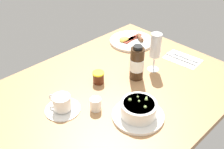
% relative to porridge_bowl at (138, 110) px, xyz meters
% --- Properties ---
extents(ground_plane, '(1.10, 0.84, 0.03)m').
position_rel_porridge_bowl_xyz_m(ground_plane, '(0.07, 0.19, -0.05)').
color(ground_plane, '#B27F51').
extents(porridge_bowl, '(0.20, 0.20, 0.08)m').
position_rel_porridge_bowl_xyz_m(porridge_bowl, '(0.00, 0.00, 0.00)').
color(porridge_bowl, white).
rests_on(porridge_bowl, ground_plane).
extents(cutlery_setting, '(0.14, 0.19, 0.01)m').
position_rel_porridge_bowl_xyz_m(cutlery_setting, '(0.49, 0.12, -0.03)').
color(cutlery_setting, white).
rests_on(cutlery_setting, ground_plane).
extents(coffee_cup, '(0.14, 0.14, 0.07)m').
position_rel_porridge_bowl_xyz_m(coffee_cup, '(-0.19, 0.24, -0.01)').
color(coffee_cup, white).
rests_on(coffee_cup, ground_plane).
extents(creamer_jug, '(0.05, 0.05, 0.06)m').
position_rel_porridge_bowl_xyz_m(creamer_jug, '(-0.09, 0.15, -0.01)').
color(creamer_jug, white).
rests_on(creamer_jug, ground_plane).
extents(wine_glass, '(0.06, 0.06, 0.19)m').
position_rel_porridge_bowl_xyz_m(wine_glass, '(0.30, 0.17, 0.09)').
color(wine_glass, white).
rests_on(wine_glass, ground_plane).
extents(jam_jar, '(0.05, 0.05, 0.06)m').
position_rel_porridge_bowl_xyz_m(jam_jar, '(0.04, 0.28, -0.01)').
color(jam_jar, '#4C2010').
rests_on(jam_jar, ground_plane).
extents(sauce_bottle_brown, '(0.07, 0.07, 0.17)m').
position_rel_porridge_bowl_xyz_m(sauce_bottle_brown, '(0.19, 0.18, 0.04)').
color(sauce_bottle_brown, '#382314').
rests_on(sauce_bottle_brown, ground_plane).
extents(breakfast_plate, '(0.25, 0.25, 0.04)m').
position_rel_porridge_bowl_xyz_m(breakfast_plate, '(0.44, 0.43, -0.03)').
color(breakfast_plate, white).
rests_on(breakfast_plate, ground_plane).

